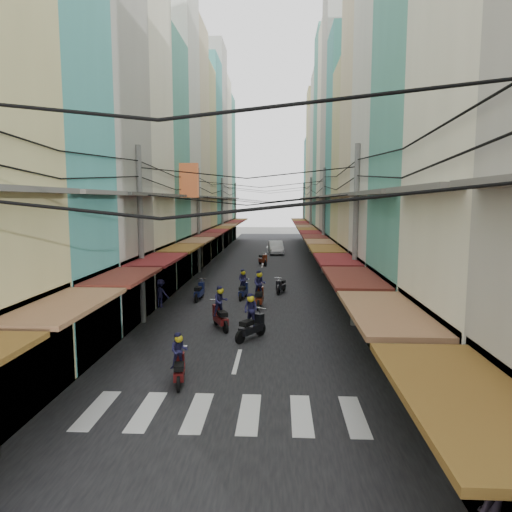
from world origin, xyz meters
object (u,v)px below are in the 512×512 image
(white_car, at_px, (276,254))
(traffic_sign, at_px, (381,296))
(bicycle, at_px, (423,376))
(market_umbrella, at_px, (412,317))

(white_car, height_order, traffic_sign, traffic_sign)
(white_car, xyz_separation_m, traffic_sign, (4.09, -32.16, 2.28))
(bicycle, relative_size, market_umbrella, 0.61)
(bicycle, xyz_separation_m, traffic_sign, (-1.03, 1.85, 2.28))
(white_car, height_order, market_umbrella, market_umbrella)
(white_car, xyz_separation_m, bicycle, (5.12, -34.01, 0.00))
(market_umbrella, bearing_deg, bicycle, 36.71)
(white_car, distance_m, market_umbrella, 34.78)
(market_umbrella, bearing_deg, white_car, 97.58)
(market_umbrella, distance_m, traffic_sign, 2.31)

